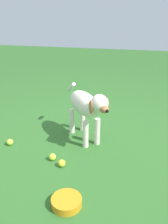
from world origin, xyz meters
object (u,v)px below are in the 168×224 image
(dog, at_px, (86,106))
(tennis_ball_0, at_px, (52,157))
(tennis_ball_1, at_px, (62,163))
(tennis_ball_3, at_px, (10,142))
(water_bowl, at_px, (67,202))

(dog, distance_m, tennis_ball_0, 0.61)
(dog, bearing_deg, tennis_ball_1, -50.85)
(dog, bearing_deg, tennis_ball_0, -65.89)
(dog, height_order, tennis_ball_3, dog)
(dog, height_order, tennis_ball_0, dog)
(tennis_ball_1, bearing_deg, water_bowl, 113.81)
(dog, relative_size, water_bowl, 3.19)
(dog, relative_size, tennis_ball_1, 10.62)
(dog, bearing_deg, tennis_ball_3, -108.42)
(water_bowl, bearing_deg, dog, -84.18)
(dog, relative_size, tennis_ball_3, 10.62)
(tennis_ball_3, bearing_deg, tennis_ball_1, 161.61)
(tennis_ball_3, distance_m, water_bowl, 1.06)
(dog, xyz_separation_m, tennis_ball_3, (0.74, 0.30, -0.36))
(tennis_ball_0, height_order, tennis_ball_3, same)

